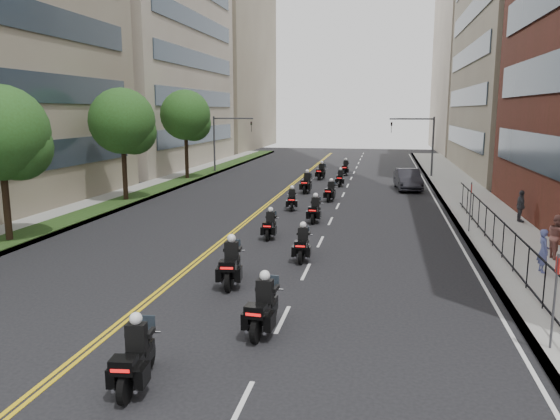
{
  "coord_description": "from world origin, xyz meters",
  "views": [
    {
      "loc": [
        5.99,
        -10.26,
        6.19
      ],
      "look_at": [
        1.56,
        13.27,
        1.8
      ],
      "focal_mm": 35.0,
      "sensor_mm": 36.0,
      "label": 1
    }
  ],
  "objects_px": {
    "pedestrian_c": "(521,206)",
    "motorcycle_2": "(231,265)",
    "motorcycle_8": "(307,184)",
    "motorcycle_11": "(345,168)",
    "pedestrian_b": "(557,237)",
    "motorcycle_1": "(264,308)",
    "motorcycle_9": "(340,179)",
    "motorcycle_5": "(315,211)",
    "pedestrian_a": "(543,251)",
    "motorcycle_4": "(270,226)",
    "motorcycle_3": "(303,245)",
    "parked_sedan": "(408,179)",
    "motorcycle_6": "(292,200)",
    "motorcycle_10": "(321,172)",
    "motorcycle_0": "(135,359)",
    "motorcycle_7": "(331,192)"
  },
  "relations": [
    {
      "from": "motorcycle_2",
      "to": "motorcycle_9",
      "type": "xyz_separation_m",
      "value": [
        1.82,
        26.71,
        -0.12
      ]
    },
    {
      "from": "motorcycle_3",
      "to": "pedestrian_a",
      "type": "xyz_separation_m",
      "value": [
        9.24,
        -0.55,
        0.34
      ]
    },
    {
      "from": "motorcycle_0",
      "to": "pedestrian_c",
      "type": "height_order",
      "value": "pedestrian_c"
    },
    {
      "from": "motorcycle_5",
      "to": "pedestrian_b",
      "type": "distance_m",
      "value": 12.5
    },
    {
      "from": "motorcycle_8",
      "to": "motorcycle_9",
      "type": "distance_m",
      "value": 4.71
    },
    {
      "from": "motorcycle_1",
      "to": "motorcycle_7",
      "type": "xyz_separation_m",
      "value": [
        -0.29,
        23.03,
        -0.08
      ]
    },
    {
      "from": "motorcycle_1",
      "to": "motorcycle_4",
      "type": "relative_size",
      "value": 1.17
    },
    {
      "from": "pedestrian_c",
      "to": "motorcycle_2",
      "type": "bearing_deg",
      "value": 129.83
    },
    {
      "from": "motorcycle_7",
      "to": "motorcycle_6",
      "type": "bearing_deg",
      "value": -111.26
    },
    {
      "from": "parked_sedan",
      "to": "pedestrian_c",
      "type": "distance_m",
      "value": 13.7
    },
    {
      "from": "motorcycle_11",
      "to": "pedestrian_a",
      "type": "height_order",
      "value": "pedestrian_a"
    },
    {
      "from": "motorcycle_2",
      "to": "parked_sedan",
      "type": "relative_size",
      "value": 0.5
    },
    {
      "from": "pedestrian_b",
      "to": "motorcycle_2",
      "type": "bearing_deg",
      "value": 106.63
    },
    {
      "from": "motorcycle_8",
      "to": "pedestrian_c",
      "type": "distance_m",
      "value": 16.17
    },
    {
      "from": "motorcycle_1",
      "to": "motorcycle_9",
      "type": "height_order",
      "value": "motorcycle_1"
    },
    {
      "from": "motorcycle_1",
      "to": "pedestrian_c",
      "type": "distance_m",
      "value": 20.09
    },
    {
      "from": "motorcycle_1",
      "to": "motorcycle_7",
      "type": "distance_m",
      "value": 23.03
    },
    {
      "from": "pedestrian_c",
      "to": "motorcycle_6",
      "type": "bearing_deg",
      "value": 74.56
    },
    {
      "from": "motorcycle_7",
      "to": "motorcycle_1",
      "type": "bearing_deg",
      "value": -82.05
    },
    {
      "from": "motorcycle_2",
      "to": "pedestrian_b",
      "type": "relative_size",
      "value": 1.36
    },
    {
      "from": "motorcycle_3",
      "to": "motorcycle_9",
      "type": "xyz_separation_m",
      "value": [
        -0.21,
        22.93,
        -0.02
      ]
    },
    {
      "from": "motorcycle_6",
      "to": "motorcycle_9",
      "type": "distance_m",
      "value": 11.66
    },
    {
      "from": "motorcycle_4",
      "to": "pedestrian_c",
      "type": "xyz_separation_m",
      "value": [
        12.82,
        5.66,
        0.42
      ]
    },
    {
      "from": "motorcycle_3",
      "to": "motorcycle_4",
      "type": "xyz_separation_m",
      "value": [
        -2.14,
        3.64,
        -0.03
      ]
    },
    {
      "from": "motorcycle_5",
      "to": "motorcycle_8",
      "type": "relative_size",
      "value": 0.92
    },
    {
      "from": "motorcycle_6",
      "to": "pedestrian_a",
      "type": "xyz_separation_m",
      "value": [
        11.6,
        -12.02,
        0.37
      ]
    },
    {
      "from": "motorcycle_1",
      "to": "motorcycle_11",
      "type": "distance_m",
      "value": 38.59
    },
    {
      "from": "motorcycle_3",
      "to": "motorcycle_10",
      "type": "xyz_separation_m",
      "value": [
        -2.25,
        27.07,
        0.03
      ]
    },
    {
      "from": "motorcycle_5",
      "to": "motorcycle_7",
      "type": "distance_m",
      "value": 7.4
    },
    {
      "from": "motorcycle_0",
      "to": "motorcycle_8",
      "type": "xyz_separation_m",
      "value": [
        -0.27,
        30.05,
        0.02
      ]
    },
    {
      "from": "motorcycle_11",
      "to": "pedestrian_b",
      "type": "xyz_separation_m",
      "value": [
        10.67,
        -29.24,
        0.41
      ]
    },
    {
      "from": "motorcycle_4",
      "to": "motorcycle_1",
      "type": "bearing_deg",
      "value": -80.65
    },
    {
      "from": "motorcycle_9",
      "to": "motorcycle_0",
      "type": "bearing_deg",
      "value": -92.16
    },
    {
      "from": "motorcycle_10",
      "to": "motorcycle_5",
      "type": "bearing_deg",
      "value": -76.66
    },
    {
      "from": "motorcycle_7",
      "to": "motorcycle_9",
      "type": "bearing_deg",
      "value": 96.72
    },
    {
      "from": "motorcycle_2",
      "to": "motorcycle_11",
      "type": "distance_m",
      "value": 34.69
    },
    {
      "from": "motorcycle_5",
      "to": "pedestrian_b",
      "type": "relative_size",
      "value": 1.22
    },
    {
      "from": "motorcycle_2",
      "to": "motorcycle_3",
      "type": "relative_size",
      "value": 1.14
    },
    {
      "from": "motorcycle_5",
      "to": "pedestrian_c",
      "type": "xyz_separation_m",
      "value": [
        11.14,
        1.39,
        0.38
      ]
    },
    {
      "from": "motorcycle_8",
      "to": "motorcycle_6",
      "type": "bearing_deg",
      "value": -85.56
    },
    {
      "from": "motorcycle_5",
      "to": "pedestrian_a",
      "type": "xyz_separation_m",
      "value": [
        9.7,
        -8.46,
        0.33
      ]
    },
    {
      "from": "motorcycle_1",
      "to": "motorcycle_10",
      "type": "bearing_deg",
      "value": 97.52
    },
    {
      "from": "motorcycle_3",
      "to": "parked_sedan",
      "type": "height_order",
      "value": "parked_sedan"
    },
    {
      "from": "motorcycle_3",
      "to": "pedestrian_c",
      "type": "relative_size",
      "value": 1.25
    },
    {
      "from": "motorcycle_9",
      "to": "pedestrian_a",
      "type": "height_order",
      "value": "pedestrian_a"
    },
    {
      "from": "motorcycle_9",
      "to": "motorcycle_5",
      "type": "bearing_deg",
      "value": -89.84
    },
    {
      "from": "motorcycle_2",
      "to": "motorcycle_5",
      "type": "distance_m",
      "value": 11.8
    },
    {
      "from": "motorcycle_4",
      "to": "motorcycle_9",
      "type": "height_order",
      "value": "motorcycle_9"
    },
    {
      "from": "motorcycle_7",
      "to": "pedestrian_b",
      "type": "xyz_separation_m",
      "value": [
        10.62,
        -13.68,
        0.44
      ]
    },
    {
      "from": "motorcycle_4",
      "to": "motorcycle_9",
      "type": "distance_m",
      "value": 19.39
    }
  ]
}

